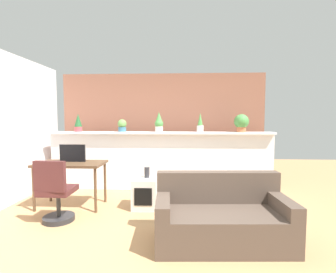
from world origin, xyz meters
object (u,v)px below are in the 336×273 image
at_px(side_cube_shelf, 145,193).
at_px(vase_on_shelf, 147,172).
at_px(potted_plant_2, 159,123).
at_px(potted_plant_3, 200,124).
at_px(potted_plant_1, 122,125).
at_px(couch, 221,219).
at_px(potted_plant_0, 78,123).
at_px(desk, 71,167).
at_px(tv_monitor, 73,153).
at_px(office_chair, 56,196).
at_px(potted_plant_4, 241,122).

relative_size(side_cube_shelf, vase_on_shelf, 2.87).
bearing_deg(potted_plant_2, potted_plant_3, 1.16).
height_order(potted_plant_1, couch, potted_plant_1).
height_order(potted_plant_0, desk, potted_plant_0).
distance_m(potted_plant_3, couch, 2.41).
bearing_deg(couch, vase_on_shelf, 132.95).
distance_m(potted_plant_2, couch, 2.57).
height_order(tv_monitor, side_cube_shelf, tv_monitor).
bearing_deg(vase_on_shelf, potted_plant_0, 147.60).
height_order(potted_plant_1, office_chair, potted_plant_1).
bearing_deg(desk, office_chair, -84.12).
xyz_separation_m(potted_plant_1, couch, (1.70, -2.16, -1.06)).
bearing_deg(side_cube_shelf, potted_plant_0, 145.66).
height_order(potted_plant_2, side_cube_shelf, potted_plant_2).
bearing_deg(vase_on_shelf, potted_plant_4, 29.49).
xyz_separation_m(potted_plant_0, side_cube_shelf, (1.54, -1.05, -1.15)).
height_order(potted_plant_3, tv_monitor, potted_plant_3).
relative_size(potted_plant_1, potted_plant_2, 0.63).
distance_m(potted_plant_2, vase_on_shelf, 1.29).
distance_m(potted_plant_0, vase_on_shelf, 2.02).
xyz_separation_m(side_cube_shelf, vase_on_shelf, (0.03, 0.06, 0.34)).
bearing_deg(couch, side_cube_shelf, 135.20).
height_order(potted_plant_0, vase_on_shelf, potted_plant_0).
distance_m(potted_plant_1, couch, 2.95).
relative_size(potted_plant_0, potted_plant_2, 0.92).
distance_m(vase_on_shelf, couch, 1.57).
relative_size(potted_plant_4, office_chair, 0.40).
bearing_deg(potted_plant_4, potted_plant_3, 179.84).
bearing_deg(potted_plant_0, desk, -74.43).
bearing_deg(couch, potted_plant_2, 113.73).
height_order(potted_plant_0, office_chair, potted_plant_0).
bearing_deg(couch, office_chair, 168.98).
bearing_deg(side_cube_shelf, tv_monitor, 175.77).
distance_m(desk, couch, 2.59).
xyz_separation_m(potted_plant_4, office_chair, (-2.99, -1.70, -1.02)).
distance_m(potted_plant_3, vase_on_shelf, 1.60).
height_order(potted_plant_2, potted_plant_4, potted_plant_2).
height_order(tv_monitor, office_chair, tv_monitor).
bearing_deg(potted_plant_1, couch, -51.77).
bearing_deg(potted_plant_1, tv_monitor, -121.83).
bearing_deg(potted_plant_0, couch, -39.04).
xyz_separation_m(desk, couch, (2.33, -1.08, -0.38)).
xyz_separation_m(potted_plant_2, couch, (0.93, -2.12, -1.12)).
height_order(potted_plant_0, potted_plant_4, potted_plant_0).
relative_size(potted_plant_2, potted_plant_3, 1.03).
bearing_deg(potted_plant_2, desk, -143.34).
xyz_separation_m(potted_plant_0, vase_on_shelf, (1.57, -0.99, -0.81)).
relative_size(potted_plant_1, potted_plant_4, 0.71).
bearing_deg(vase_on_shelf, office_chair, -150.41).
bearing_deg(couch, potted_plant_0, 140.96).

